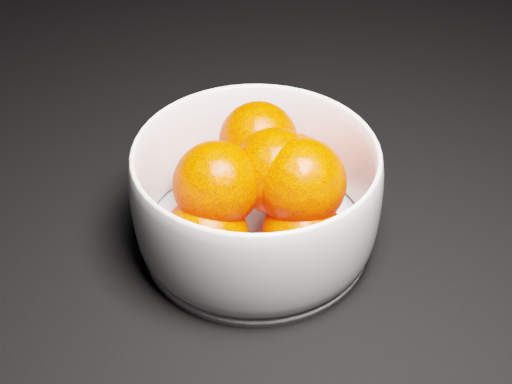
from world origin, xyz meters
name	(u,v)px	position (x,y,z in m)	size (l,w,h in m)	color
bowl	(256,197)	(0.25, -0.21, 0.05)	(0.19, 0.19, 0.09)	silver
orange_pile	(261,186)	(0.25, -0.21, 0.06)	(0.15, 0.14, 0.10)	#FC3000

